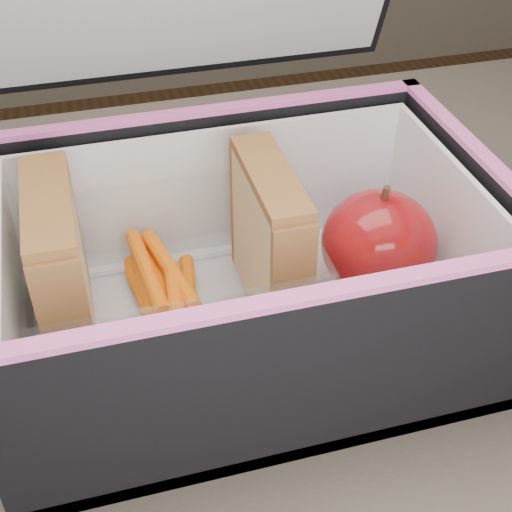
% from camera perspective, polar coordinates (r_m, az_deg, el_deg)
% --- Properties ---
extents(kitchen_table, '(1.20, 0.80, 0.75)m').
position_cam_1_polar(kitchen_table, '(0.58, -1.32, -13.84)').
color(kitchen_table, brown).
rests_on(kitchen_table, ground).
extents(lunch_bag, '(0.33, 0.30, 0.32)m').
position_cam_1_polar(lunch_bag, '(0.47, -1.01, 0.12)').
color(lunch_bag, black).
rests_on(lunch_bag, kitchen_table).
extents(plastic_tub, '(0.19, 0.13, 0.08)m').
position_cam_1_polar(plastic_tub, '(0.48, -6.77, -2.04)').
color(plastic_tub, white).
rests_on(plastic_tub, lunch_bag).
extents(sandwich_left, '(0.03, 0.11, 0.12)m').
position_cam_1_polar(sandwich_left, '(0.47, -15.26, -1.35)').
color(sandwich_left, '#CFBE81').
rests_on(sandwich_left, plastic_tub).
extents(sandwich_right, '(0.03, 0.10, 0.11)m').
position_cam_1_polar(sandwich_right, '(0.48, 1.10, 1.18)').
color(sandwich_right, '#CFBE81').
rests_on(sandwich_right, plastic_tub).
extents(carrot_sticks, '(0.05, 0.13, 0.03)m').
position_cam_1_polar(carrot_sticks, '(0.50, -7.60, -2.86)').
color(carrot_sticks, orange).
rests_on(carrot_sticks, plastic_tub).
extents(paper_napkin, '(0.11, 0.11, 0.01)m').
position_cam_1_polar(paper_napkin, '(0.54, 9.00, -2.03)').
color(paper_napkin, white).
rests_on(paper_napkin, lunch_bag).
extents(red_apple, '(0.08, 0.08, 0.09)m').
position_cam_1_polar(red_apple, '(0.51, 9.78, 1.01)').
color(red_apple, maroon).
rests_on(red_apple, paper_napkin).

